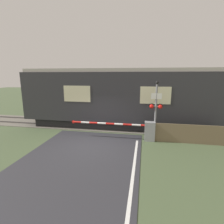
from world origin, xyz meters
TOP-DOWN VIEW (x-y plane):
  - ground_plane at (0.00, 0.00)m, footprint 80.00×80.00m
  - track_bed at (0.00, 3.82)m, footprint 36.00×3.20m
  - train at (3.47, 3.82)m, footprint 18.83×2.88m
  - crossing_barrier at (2.80, 1.22)m, footprint 5.13×0.44m
  - signal_post at (3.47, 1.36)m, footprint 0.78×0.26m
  - roadside_fence at (5.33, 1.17)m, footprint 4.04×0.06m

SIDE VIEW (x-z plane):
  - ground_plane at x=0.00m, z-range 0.00..0.00m
  - track_bed at x=0.00m, z-range -0.04..0.09m
  - roadside_fence at x=5.33m, z-range 0.00..1.10m
  - crossing_barrier at x=2.80m, z-range 0.06..1.19m
  - signal_post at x=3.47m, z-range 0.24..3.72m
  - train at x=3.47m, z-range 0.05..4.28m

